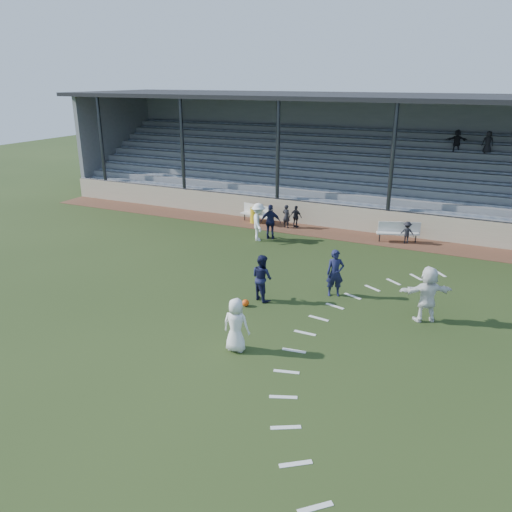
{
  "coord_description": "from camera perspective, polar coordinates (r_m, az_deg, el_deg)",
  "views": [
    {
      "loc": [
        7.3,
        -13.1,
        7.49
      ],
      "look_at": [
        0.0,
        2.5,
        1.3
      ],
      "focal_mm": 35.0,
      "sensor_mm": 36.0,
      "label": 1
    }
  ],
  "objects": [
    {
      "name": "ground",
      "position": [
        16.77,
        -3.65,
        -6.81
      ],
      "size": [
        90.0,
        90.0,
        0.0
      ],
      "primitive_type": "plane",
      "color": "#233315",
      "rests_on": "ground"
    },
    {
      "name": "bench_right",
      "position": [
        24.89,
        15.99,
        2.87
      ],
      "size": [
        2.02,
        1.1,
        0.95
      ],
      "rotation": [
        0.0,
        0.0,
        0.34
      ],
      "color": "silver",
      "rests_on": "cinder_track"
    },
    {
      "name": "bench_left",
      "position": [
        27.13,
        0.18,
        5.01
      ],
      "size": [
        2.04,
        0.93,
        0.95
      ],
      "rotation": [
        0.0,
        0.0,
        -0.25
      ],
      "color": "silver",
      "rests_on": "cinder_track"
    },
    {
      "name": "grandstand",
      "position": [
        30.72,
        11.11,
        9.49
      ],
      "size": [
        34.6,
        9.0,
        6.61
      ],
      "color": "gray",
      "rests_on": "ground"
    },
    {
      "name": "trash_bin",
      "position": [
        27.15,
        -0.12,
        4.7
      ],
      "size": [
        0.52,
        0.52,
        0.83
      ],
      "primitive_type": "cylinder",
      "color": "gold",
      "rests_on": "cinder_track"
    },
    {
      "name": "penalty_arc",
      "position": [
        15.42,
        10.13,
        -9.61
      ],
      "size": [
        3.89,
        14.63,
        0.01
      ],
      "color": "silver",
      "rests_on": "ground"
    },
    {
      "name": "cinder_track",
      "position": [
        25.81,
        7.56,
        2.74
      ],
      "size": [
        34.0,
        2.0,
        0.02
      ],
      "primitive_type": "cube",
      "color": "#543021",
      "rests_on": "ground"
    },
    {
      "name": "player_navy_mid",
      "position": [
        17.57,
        0.69,
        -2.48
      ],
      "size": [
        1.01,
        0.93,
        1.68
      ],
      "primitive_type": "imported",
      "rotation": [
        0.0,
        0.0,
        2.69
      ],
      "color": "#141739",
      "rests_on": "ground"
    },
    {
      "name": "football",
      "position": [
        17.34,
        -1.21,
        -5.38
      ],
      "size": [
        0.24,
        0.24,
        0.24
      ],
      "primitive_type": "sphere",
      "color": "#E84A0D",
      "rests_on": "ground"
    },
    {
      "name": "sub_left_far",
      "position": [
        26.3,
        4.6,
        4.51
      ],
      "size": [
        0.72,
        0.42,
        1.16
      ],
      "primitive_type": "imported",
      "rotation": [
        0.0,
        0.0,
        2.94
      ],
      "color": "black",
      "rests_on": "cinder_track"
    },
    {
      "name": "sub_right",
      "position": [
        24.72,
        16.86,
        2.6
      ],
      "size": [
        0.76,
        0.53,
        1.07
      ],
      "primitive_type": "imported",
      "rotation": [
        0.0,
        0.0,
        3.36
      ],
      "color": "black",
      "rests_on": "cinder_track"
    },
    {
      "name": "player_navy_wing",
      "position": [
        24.32,
        1.69,
        3.92
      ],
      "size": [
        1.07,
        0.65,
        1.71
      ],
      "primitive_type": "imported",
      "rotation": [
        0.0,
        0.0,
        3.39
      ],
      "color": "#141739",
      "rests_on": "ground"
    },
    {
      "name": "player_navy_lead",
      "position": [
        18.11,
        9.03,
        -1.95
      ],
      "size": [
        0.75,
        0.65,
        1.73
      ],
      "primitive_type": "imported",
      "rotation": [
        0.0,
        0.0,
        0.45
      ],
      "color": "#141739",
      "rests_on": "ground"
    },
    {
      "name": "retaining_wall",
      "position": [
        26.62,
        8.31,
        4.55
      ],
      "size": [
        34.0,
        0.18,
        1.2
      ],
      "primitive_type": "cube",
      "color": "#BDAF91",
      "rests_on": "ground"
    },
    {
      "name": "sub_left_near",
      "position": [
        26.2,
        3.49,
        4.56
      ],
      "size": [
        0.5,
        0.38,
        1.23
      ],
      "primitive_type": "imported",
      "rotation": [
        0.0,
        0.0,
        2.93
      ],
      "color": "black",
      "rests_on": "cinder_track"
    },
    {
      "name": "player_white_back",
      "position": [
        16.95,
        19.0,
        -4.14
      ],
      "size": [
        1.78,
        1.32,
        1.87
      ],
      "primitive_type": "imported",
      "rotation": [
        0.0,
        0.0,
        3.65
      ],
      "color": "white",
      "rests_on": "ground"
    },
    {
      "name": "player_white_wing",
      "position": [
        24.05,
        0.28,
        3.91
      ],
      "size": [
        1.18,
        1.37,
        1.84
      ],
      "primitive_type": "imported",
      "rotation": [
        0.0,
        0.0,
        2.08
      ],
      "color": "white",
      "rests_on": "ground"
    },
    {
      "name": "player_white_lead",
      "position": [
        14.4,
        -2.3,
        -7.89
      ],
      "size": [
        0.83,
        0.57,
        1.62
      ],
      "primitive_type": "imported",
      "rotation": [
        0.0,
        0.0,
        3.22
      ],
      "color": "white",
      "rests_on": "ground"
    }
  ]
}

